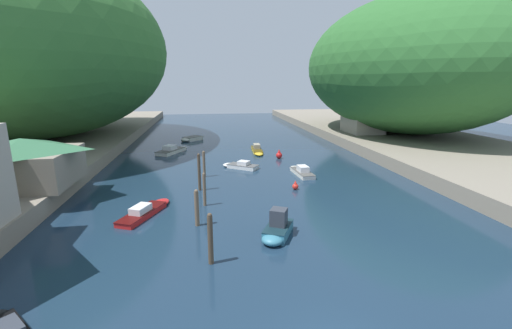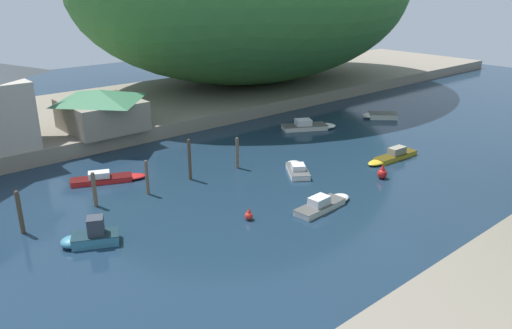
% 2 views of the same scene
% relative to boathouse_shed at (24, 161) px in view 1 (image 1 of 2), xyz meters
% --- Properties ---
extents(water_surface, '(130.00, 130.00, 0.00)m').
position_rel_boathouse_shed_xyz_m(water_surface, '(18.50, 10.74, -3.34)').
color(water_surface, '#192D42').
rests_on(water_surface, ground).
extents(right_bank, '(22.00, 120.00, 1.40)m').
position_rel_boathouse_shed_xyz_m(right_bank, '(45.15, 10.74, -2.64)').
color(right_bank, gray).
rests_on(right_bank, ground).
extents(hillside_left, '(36.10, 50.54, 25.01)m').
position_rel_boathouse_shed_xyz_m(hillside_left, '(-9.24, 27.09, 10.56)').
color(hillside_left, '#387033').
rests_on(hillside_left, left_bank).
extents(hillside_right, '(29.78, 41.69, 20.79)m').
position_rel_boathouse_shed_xyz_m(hillside_right, '(46.25, 23.03, 8.45)').
color(hillside_right, '#2D662D').
rests_on(hillside_right, right_bank).
extents(boathouse_shed, '(7.72, 7.13, 3.77)m').
position_rel_boathouse_shed_xyz_m(boathouse_shed, '(0.00, 0.00, 0.00)').
color(boathouse_shed, gray).
rests_on(boathouse_shed, left_bank).
extents(right_bank_cottage, '(5.27, 7.11, 4.90)m').
position_rel_boathouse_shed_xyz_m(right_bank_cottage, '(39.57, 23.57, 0.60)').
color(right_bank_cottage, '#B2A899').
rests_on(right_bank_cottage, right_bank).
extents(boat_far_right_bank, '(3.94, 3.99, 0.62)m').
position_rel_boathouse_shed_xyz_m(boat_far_right_bank, '(11.88, 27.80, -3.04)').
color(boat_far_right_bank, silver).
rests_on(boat_far_right_bank, water_surface).
extents(boat_far_upstream, '(1.44, 5.95, 1.01)m').
position_rel_boathouse_shed_xyz_m(boat_far_upstream, '(21.26, 16.91, -3.04)').
color(boat_far_upstream, gold).
rests_on(boat_far_upstream, water_surface).
extents(boat_small_dinghy, '(1.67, 5.14, 0.99)m').
position_rel_boathouse_shed_xyz_m(boat_small_dinghy, '(24.06, 4.99, -3.04)').
color(boat_small_dinghy, silver).
rests_on(boat_small_dinghy, water_surface).
extents(boat_red_skiff, '(2.72, 3.62, 1.72)m').
position_rel_boathouse_shed_xyz_m(boat_red_skiff, '(18.42, -9.40, -2.84)').
color(boat_red_skiff, teal).
rests_on(boat_red_skiff, water_surface).
extents(boat_cabin_cruiser, '(4.27, 3.63, 0.86)m').
position_rel_boathouse_shed_xyz_m(boat_cabin_cruiser, '(17.95, 8.46, -3.07)').
color(boat_cabin_cruiser, white).
rests_on(boat_cabin_cruiser, water_surface).
extents(boat_mid_channel, '(3.49, 5.76, 0.87)m').
position_rel_boathouse_shed_xyz_m(boat_mid_channel, '(9.75, -4.17, -3.08)').
color(boat_mid_channel, red).
rests_on(boat_mid_channel, water_surface).
extents(boat_open_rowboat, '(4.36, 5.98, 1.09)m').
position_rel_boathouse_shed_xyz_m(boat_open_rowboat, '(9.82, 18.51, -3.01)').
color(boat_open_rowboat, silver).
rests_on(boat_open_rowboat, water_surface).
extents(mooring_post_nearest, '(0.28, 0.28, 2.87)m').
position_rel_boathouse_shed_xyz_m(mooring_post_nearest, '(14.28, -11.99, -1.90)').
color(mooring_post_nearest, '#4C3D2D').
rests_on(mooring_post_nearest, water_surface).
extents(mooring_post_second, '(0.29, 0.29, 2.55)m').
position_rel_boathouse_shed_xyz_m(mooring_post_second, '(13.49, -6.87, -2.06)').
color(mooring_post_second, brown).
rests_on(mooring_post_second, water_surface).
extents(mooring_post_middle, '(0.23, 0.23, 2.66)m').
position_rel_boathouse_shed_xyz_m(mooring_post_middle, '(14.01, -3.07, -2.01)').
color(mooring_post_middle, brown).
rests_on(mooring_post_middle, water_surface).
extents(mooring_post_fourth, '(0.27, 0.27, 3.36)m').
position_rel_boathouse_shed_xyz_m(mooring_post_fourth, '(13.59, 0.92, -1.66)').
color(mooring_post_fourth, '#4C3D2D').
rests_on(mooring_post_fourth, water_surface).
extents(mooring_post_farthest, '(0.27, 0.27, 2.69)m').
position_rel_boathouse_shed_xyz_m(mooring_post_farthest, '(14.02, 5.35, -1.99)').
color(mooring_post_farthest, brown).
rests_on(mooring_post_farthest, water_surface).
extents(channel_buoy_near, '(0.78, 0.78, 1.17)m').
position_rel_boathouse_shed_xyz_m(channel_buoy_near, '(23.38, 12.58, -2.89)').
color(channel_buoy_near, red).
rests_on(channel_buoy_near, water_surface).
extents(channel_buoy_far, '(0.55, 0.55, 0.83)m').
position_rel_boathouse_shed_xyz_m(channel_buoy_far, '(22.08, -0.16, -3.02)').
color(channel_buoy_far, red).
rests_on(channel_buoy_far, water_surface).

